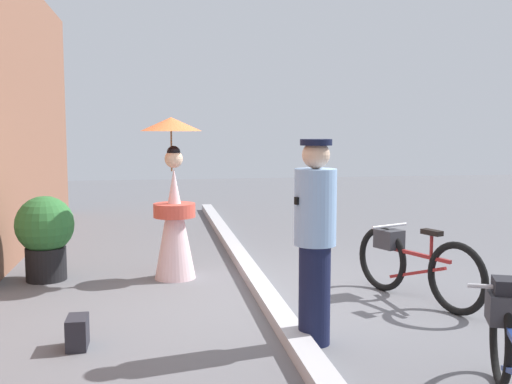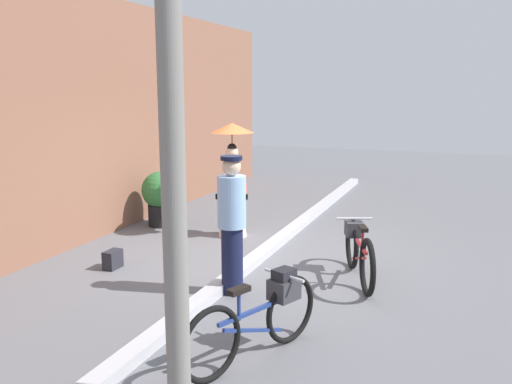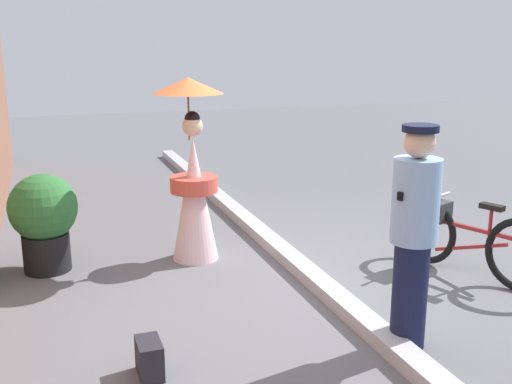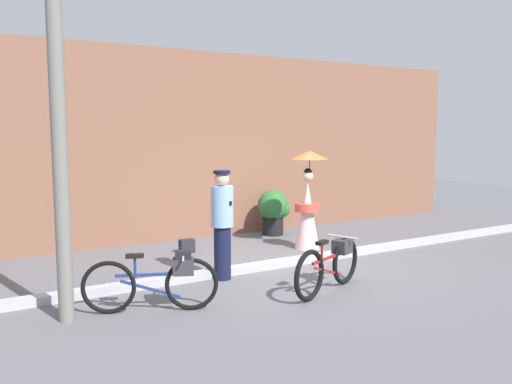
{
  "view_description": "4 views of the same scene",
  "coord_description": "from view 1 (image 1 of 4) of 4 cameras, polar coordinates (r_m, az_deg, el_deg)",
  "views": [
    {
      "loc": [
        -5.9,
        1.11,
        1.76
      ],
      "look_at": [
        -0.21,
        0.14,
        1.15
      ],
      "focal_mm": 41.97,
      "sensor_mm": 36.0,
      "label": 1
    },
    {
      "loc": [
        -6.99,
        -2.72,
        2.45
      ],
      "look_at": [
        0.3,
        0.15,
        0.94
      ],
      "focal_mm": 37.98,
      "sensor_mm": 36.0,
      "label": 2
    },
    {
      "loc": [
        -4.79,
        2.29,
        2.23
      ],
      "look_at": [
        -0.14,
        0.64,
        1.0
      ],
      "focal_mm": 42.07,
      "sensor_mm": 36.0,
      "label": 3
    },
    {
      "loc": [
        -4.87,
        -7.2,
        2.27
      ],
      "look_at": [
        -0.19,
        0.67,
        1.2
      ],
      "focal_mm": 36.87,
      "sensor_mm": 36.0,
      "label": 4
    }
  ],
  "objects": [
    {
      "name": "ground_plane",
      "position": [
        6.25,
        0.92,
        -10.3
      ],
      "size": [
        30.0,
        30.0,
        0.0
      ],
      "primitive_type": "plane",
      "color": "slate"
    },
    {
      "name": "person_officer",
      "position": [
        4.86,
        5.65,
        -4.21
      ],
      "size": [
        0.34,
        0.37,
        1.68
      ],
      "color": "#141938",
      "rests_on": "ground_plane"
    },
    {
      "name": "backpack_on_pavement",
      "position": [
        5.15,
        -16.61,
        -12.63
      ],
      "size": [
        0.27,
        0.16,
        0.26
      ],
      "color": "#26262D",
      "rests_on": "ground_plane"
    },
    {
      "name": "sidewalk_curb",
      "position": [
        6.24,
        0.92,
        -9.77
      ],
      "size": [
        14.0,
        0.2,
        0.12
      ],
      "primitive_type": "cube",
      "color": "#B2B2B7",
      "rests_on": "ground_plane"
    },
    {
      "name": "potted_plant_by_door",
      "position": [
        7.38,
        -19.35,
        -3.67
      ],
      "size": [
        0.68,
        0.67,
        0.99
      ],
      "color": "black",
      "rests_on": "ground_plane"
    },
    {
      "name": "bicycle_far_side",
      "position": [
        6.37,
        14.73,
        -6.55
      ],
      "size": [
        1.62,
        0.73,
        0.77
      ],
      "color": "black",
      "rests_on": "ground_plane"
    },
    {
      "name": "person_with_parasol",
      "position": [
        7.06,
        -7.83,
        -0.91
      ],
      "size": [
        0.72,
        0.72,
        1.89
      ],
      "color": "silver",
      "rests_on": "ground_plane"
    }
  ]
}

